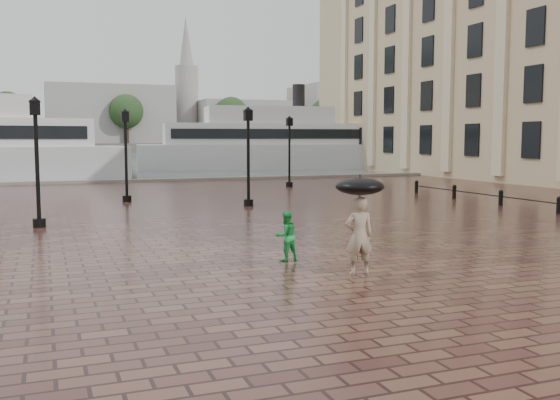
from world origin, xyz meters
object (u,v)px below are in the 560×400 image
at_px(street_lamps, 135,154).
at_px(child_pedestrian, 286,236).
at_px(adult_pedestrian, 359,236).
at_px(ferry_far, 269,144).

xyz_separation_m(street_lamps, child_pedestrian, (1.49, -16.32, -1.69)).
xyz_separation_m(street_lamps, adult_pedestrian, (2.47, -18.39, -1.43)).
distance_m(street_lamps, child_pedestrian, 16.48).
bearing_deg(adult_pedestrian, child_pedestrian, -54.62).
bearing_deg(child_pedestrian, ferry_far, -120.14).
relative_size(child_pedestrian, ferry_far, 0.05).
height_order(street_lamps, adult_pedestrian, street_lamps).
distance_m(adult_pedestrian, child_pedestrian, 2.30).
bearing_deg(street_lamps, ferry_far, 59.08).
bearing_deg(street_lamps, child_pedestrian, -84.79).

